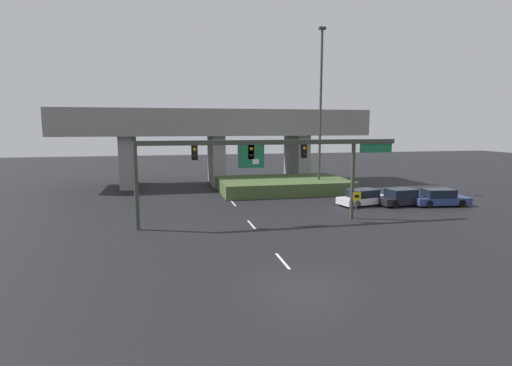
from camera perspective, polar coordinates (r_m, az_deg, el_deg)
ground_plane at (r=17.40m, az=6.86°, el=-14.39°), size 160.00×160.00×0.00m
lane_markings at (r=31.05m, az=-2.11°, el=-4.26°), size 0.14×25.34×0.01m
signal_gantry at (r=27.04m, az=1.56°, el=4.03°), size 18.15×0.44×5.74m
speed_limit_sign at (r=28.63m, az=14.16°, el=-2.64°), size 0.60×0.11×2.19m
highway_light_pole_near at (r=40.93m, az=9.20°, el=10.56°), size 0.70×0.36×16.20m
overpass_bridge at (r=46.36m, az=-5.76°, el=7.05°), size 34.48×7.48×8.51m
grass_embankment at (r=41.32m, az=3.80°, el=-0.29°), size 12.95×8.30×1.27m
parked_sedan_near_right at (r=35.15m, az=15.12°, el=-2.03°), size 4.85×2.77×1.36m
parked_sedan_mid_right at (r=36.04m, az=20.13°, el=-1.97°), size 4.55×2.26×1.41m
parked_sedan_far_right at (r=37.05m, az=24.76°, el=-1.95°), size 4.79×2.23×1.42m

